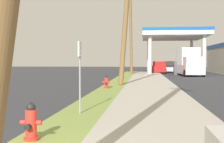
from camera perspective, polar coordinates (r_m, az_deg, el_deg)
fire_hydrant_nearest at (r=6.28m, az=-14.82°, el=-9.36°), size 0.42×0.38×0.74m
fire_hydrant_second at (r=17.32m, az=-1.06°, el=-2.05°), size 0.42×0.38×0.74m
fire_hydrant_third at (r=27.49m, az=1.74°, el=-0.54°), size 0.42×0.37×0.74m
utility_pole_midground at (r=20.18m, az=2.58°, el=10.28°), size 1.38×1.30×8.74m
utility_pole_background at (r=37.01m, az=3.52°, el=7.38°), size 1.37×0.55×9.84m
street_sign_post at (r=9.10m, az=-5.99°, el=1.75°), size 0.05×0.36×2.12m
car_white_by_near_pump at (r=45.62m, az=10.53°, el=0.80°), size 2.13×4.58×1.57m
car_red_by_far_pump at (r=42.03m, az=8.72°, el=0.70°), size 2.14×4.58×1.57m
truck_silver_at_forecourt at (r=35.49m, az=14.00°, el=1.66°), size 2.56×6.53×3.11m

